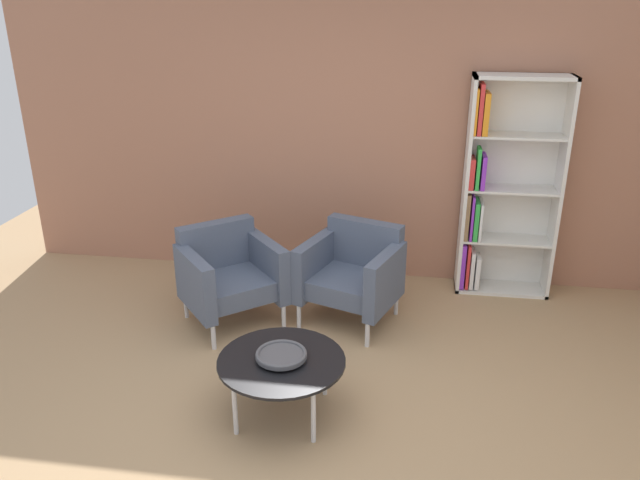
{
  "coord_description": "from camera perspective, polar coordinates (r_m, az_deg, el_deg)",
  "views": [
    {
      "loc": [
        0.5,
        -3.04,
        2.53
      ],
      "look_at": [
        -0.1,
        0.84,
        0.95
      ],
      "focal_mm": 35.06,
      "sensor_mm": 36.0,
      "label": 1
    }
  ],
  "objects": [
    {
      "name": "ground_plane",
      "position": [
        3.99,
        -0.49,
        -17.47
      ],
      "size": [
        8.32,
        8.32,
        0.0
      ],
      "primitive_type": "plane",
      "color": "tan"
    },
    {
      "name": "brick_back_panel",
      "position": [
        5.63,
        3.52,
        10.83
      ],
      "size": [
        6.4,
        0.12,
        2.9
      ],
      "primitive_type": "cube",
      "color": "#A87056",
      "rests_on": "ground_plane"
    },
    {
      "name": "bookshelf_tall",
      "position": [
        5.58,
        16.15,
        4.34
      ],
      "size": [
        0.8,
        0.3,
        1.9
      ],
      "color": "silver",
      "rests_on": "ground_plane"
    },
    {
      "name": "coffee_table_low",
      "position": [
        3.96,
        -3.53,
        -11.19
      ],
      "size": [
        0.8,
        0.8,
        0.4
      ],
      "color": "black",
      "rests_on": "ground_plane"
    },
    {
      "name": "decorative_bowl",
      "position": [
        3.92,
        -3.56,
        -10.41
      ],
      "size": [
        0.32,
        0.32,
        0.05
      ],
      "color": "#4C4C51",
      "rests_on": "coffee_table_low"
    },
    {
      "name": "armchair_corner_red",
      "position": [
        5.04,
        3.01,
        -2.91
      ],
      "size": [
        0.89,
        0.85,
        0.78
      ],
      "rotation": [
        0.0,
        0.0,
        -0.35
      ],
      "color": "#4C566B",
      "rests_on": "ground_plane"
    },
    {
      "name": "armchair_near_window",
      "position": [
        5.06,
        -8.33,
        -3.03
      ],
      "size": [
        0.95,
        0.94,
        0.78
      ],
      "rotation": [
        0.0,
        0.0,
        0.7
      ],
      "color": "#4C566B",
      "rests_on": "ground_plane"
    }
  ]
}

